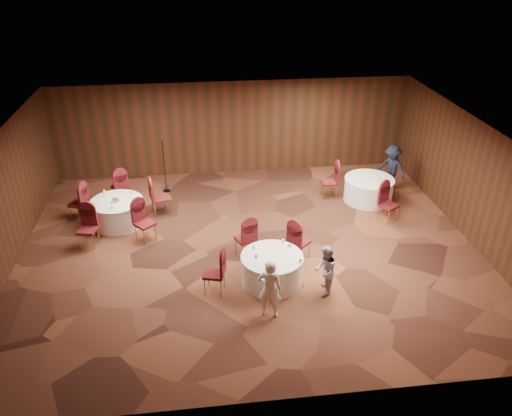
{
  "coord_description": "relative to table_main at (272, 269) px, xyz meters",
  "views": [
    {
      "loc": [
        -1.19,
        -11.12,
        7.33
      ],
      "look_at": [
        0.2,
        0.2,
        1.1
      ],
      "focal_mm": 35.0,
      "sensor_mm": 36.0,
      "label": 1
    }
  ],
  "objects": [
    {
      "name": "room_shell",
      "position": [
        -0.37,
        1.53,
        1.59
      ],
      "size": [
        12.0,
        12.0,
        12.0
      ],
      "color": "silver",
      "rests_on": "ground"
    },
    {
      "name": "tabletop_right",
      "position": [
        3.81,
        3.58,
        0.52
      ],
      "size": [
        0.08,
        0.08,
        0.22
      ],
      "color": "silver",
      "rests_on": "table_right"
    },
    {
      "name": "tabletop_left",
      "position": [
        -3.97,
        3.29,
        0.45
      ],
      "size": [
        0.84,
        0.8,
        0.22
      ],
      "color": "silver",
      "rests_on": "table_left"
    },
    {
      "name": "chairs_main",
      "position": [
        -0.34,
        0.66,
        0.12
      ],
      "size": [
        2.9,
        2.08,
        1.0
      ],
      "color": "#420D0F",
      "rests_on": "ground"
    },
    {
      "name": "table_left",
      "position": [
        -3.97,
        3.29,
        0.0
      ],
      "size": [
        1.49,
        1.49,
        0.74
      ],
      "color": "white",
      "rests_on": "ground"
    },
    {
      "name": "table_main",
      "position": [
        0.0,
        0.0,
        0.0
      ],
      "size": [
        1.48,
        1.48,
        0.74
      ],
      "color": "white",
      "rests_on": "ground"
    },
    {
      "name": "woman_a",
      "position": [
        -0.23,
        -1.17,
        0.34
      ],
      "size": [
        0.6,
        0.49,
        1.43
      ],
      "primitive_type": "imported",
      "rotation": [
        0.0,
        0.0,
        2.83
      ],
      "color": "white",
      "rests_on": "ground"
    },
    {
      "name": "chairs_left",
      "position": [
        -3.95,
        3.33,
        0.12
      ],
      "size": [
        2.98,
        3.14,
        1.0
      ],
      "color": "#420D0F",
      "rests_on": "ground"
    },
    {
      "name": "woman_b",
      "position": [
        1.13,
        -0.58,
        0.26
      ],
      "size": [
        0.64,
        0.73,
        1.27
      ],
      "primitive_type": "imported",
      "rotation": [
        0.0,
        0.0,
        4.43
      ],
      "color": "#AFAFB4",
      "rests_on": "ground"
    },
    {
      "name": "ground",
      "position": [
        -0.37,
        1.53,
        -0.38
      ],
      "size": [
        12.0,
        12.0,
        0.0
      ],
      "primitive_type": "plane",
      "color": "black",
      "rests_on": "ground"
    },
    {
      "name": "chairs_right",
      "position": [
        3.14,
        3.38,
        0.12
      ],
      "size": [
        1.93,
        2.34,
        1.0
      ],
      "color": "#420D0F",
      "rests_on": "ground"
    },
    {
      "name": "tabletop_main",
      "position": [
        0.1,
        -0.09,
        0.46
      ],
      "size": [
        1.14,
        1.04,
        0.22
      ],
      "color": "silver",
      "rests_on": "table_main"
    },
    {
      "name": "man_c",
      "position": [
        4.59,
        4.52,
        0.38
      ],
      "size": [
        1.07,
        1.1,
        1.51
      ],
      "primitive_type": "imported",
      "rotation": [
        0.0,
        0.0,
        5.45
      ],
      "color": "black",
      "rests_on": "ground"
    },
    {
      "name": "mic_stand",
      "position": [
        -2.68,
        5.25,
        0.13
      ],
      "size": [
        0.24,
        0.24,
        1.71
      ],
      "color": "black",
      "rests_on": "ground"
    },
    {
      "name": "table_right",
      "position": [
        3.63,
        3.83,
        -0.0
      ],
      "size": [
        1.52,
        1.52,
        0.74
      ],
      "color": "white",
      "rests_on": "ground"
    }
  ]
}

